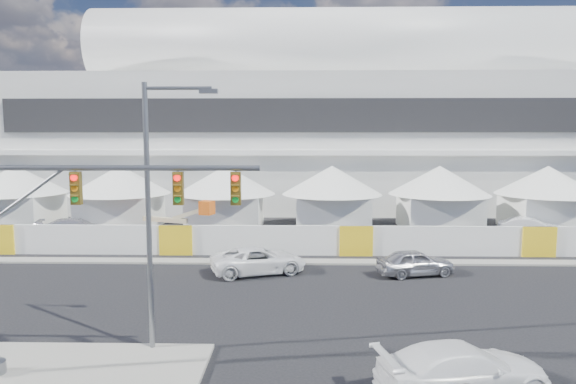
{
  "coord_description": "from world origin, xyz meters",
  "views": [
    {
      "loc": [
        2.18,
        -19.06,
        8.05
      ],
      "look_at": [
        1.58,
        10.0,
        4.76
      ],
      "focal_mm": 32.0,
      "sensor_mm": 36.0,
      "label": 1
    }
  ],
  "objects_px": {
    "streetlight_median": "(155,199)",
    "boom_lift": "(161,232)",
    "sedan_silver": "(415,262)",
    "traffic_mast": "(42,247)",
    "lot_car_c": "(77,229)",
    "pickup_curb": "(259,260)",
    "pickup_near": "(463,370)",
    "lot_car_a": "(531,228)"
  },
  "relations": [
    {
      "from": "streetlight_median",
      "to": "boom_lift",
      "type": "relative_size",
      "value": 1.39
    },
    {
      "from": "sedan_silver",
      "to": "traffic_mast",
      "type": "distance_m",
      "value": 19.99
    },
    {
      "from": "lot_car_c",
      "to": "pickup_curb",
      "type": "bearing_deg",
      "value": -136.65
    },
    {
      "from": "lot_car_c",
      "to": "boom_lift",
      "type": "xyz_separation_m",
      "value": [
        6.98,
        -1.74,
        0.11
      ]
    },
    {
      "from": "sedan_silver",
      "to": "lot_car_c",
      "type": "xyz_separation_m",
      "value": [
        -23.71,
        9.6,
        0.06
      ]
    },
    {
      "from": "pickup_curb",
      "to": "streetlight_median",
      "type": "relative_size",
      "value": 0.57
    },
    {
      "from": "lot_car_c",
      "to": "boom_lift",
      "type": "bearing_deg",
      "value": -118.28
    },
    {
      "from": "streetlight_median",
      "to": "sedan_silver",
      "type": "bearing_deg",
      "value": 41.59
    },
    {
      "from": "pickup_near",
      "to": "lot_car_a",
      "type": "xyz_separation_m",
      "value": [
        12.95,
        24.28,
        0.0
      ]
    },
    {
      "from": "sedan_silver",
      "to": "pickup_near",
      "type": "relative_size",
      "value": 0.8
    },
    {
      "from": "pickup_near",
      "to": "streetlight_median",
      "type": "bearing_deg",
      "value": 60.34
    },
    {
      "from": "pickup_curb",
      "to": "boom_lift",
      "type": "relative_size",
      "value": 0.79
    },
    {
      "from": "traffic_mast",
      "to": "lot_car_a",
      "type": "bearing_deg",
      "value": 41.83
    },
    {
      "from": "sedan_silver",
      "to": "pickup_curb",
      "type": "height_order",
      "value": "pickup_curb"
    },
    {
      "from": "pickup_near",
      "to": "lot_car_a",
      "type": "bearing_deg",
      "value": -41.39
    },
    {
      "from": "pickup_near",
      "to": "traffic_mast",
      "type": "height_order",
      "value": "traffic_mast"
    },
    {
      "from": "sedan_silver",
      "to": "pickup_near",
      "type": "height_order",
      "value": "pickup_near"
    },
    {
      "from": "lot_car_a",
      "to": "streetlight_median",
      "type": "distance_m",
      "value": 31.88
    },
    {
      "from": "sedan_silver",
      "to": "pickup_near",
      "type": "bearing_deg",
      "value": 160.41
    },
    {
      "from": "sedan_silver",
      "to": "traffic_mast",
      "type": "relative_size",
      "value": 0.48
    },
    {
      "from": "pickup_curb",
      "to": "traffic_mast",
      "type": "relative_size",
      "value": 0.6
    },
    {
      "from": "pickup_curb",
      "to": "boom_lift",
      "type": "height_order",
      "value": "boom_lift"
    },
    {
      "from": "pickup_curb",
      "to": "traffic_mast",
      "type": "xyz_separation_m",
      "value": [
        -5.93,
        -13.05,
        3.66
      ]
    },
    {
      "from": "pickup_curb",
      "to": "boom_lift",
      "type": "bearing_deg",
      "value": 26.75
    },
    {
      "from": "sedan_silver",
      "to": "pickup_curb",
      "type": "distance_m",
      "value": 8.99
    },
    {
      "from": "sedan_silver",
      "to": "pickup_curb",
      "type": "bearing_deg",
      "value": 75.39
    },
    {
      "from": "pickup_curb",
      "to": "lot_car_a",
      "type": "xyz_separation_m",
      "value": [
        20.35,
        10.47,
        0.03
      ]
    },
    {
      "from": "boom_lift",
      "to": "lot_car_a",
      "type": "bearing_deg",
      "value": 24.75
    },
    {
      "from": "sedan_silver",
      "to": "boom_lift",
      "type": "bearing_deg",
      "value": 51.92
    },
    {
      "from": "boom_lift",
      "to": "pickup_curb",
      "type": "bearing_deg",
      "value": -25.51
    },
    {
      "from": "pickup_curb",
      "to": "streetlight_median",
      "type": "bearing_deg",
      "value": 146.23
    },
    {
      "from": "lot_car_a",
      "to": "lot_car_c",
      "type": "relative_size",
      "value": 0.86
    },
    {
      "from": "pickup_near",
      "to": "lot_car_a",
      "type": "distance_m",
      "value": 27.52
    },
    {
      "from": "lot_car_c",
      "to": "streetlight_median",
      "type": "xyz_separation_m",
      "value": [
        11.84,
        -20.14,
        4.92
      ]
    },
    {
      "from": "sedan_silver",
      "to": "pickup_near",
      "type": "distance_m",
      "value": 13.64
    },
    {
      "from": "pickup_curb",
      "to": "pickup_near",
      "type": "xyz_separation_m",
      "value": [
        7.4,
        -13.81,
        0.03
      ]
    },
    {
      "from": "lot_car_a",
      "to": "streetlight_median",
      "type": "bearing_deg",
      "value": 153.63
    },
    {
      "from": "pickup_curb",
      "to": "sedan_silver",
      "type": "bearing_deg",
      "value": -110.5
    },
    {
      "from": "sedan_silver",
      "to": "lot_car_a",
      "type": "relative_size",
      "value": 0.91
    },
    {
      "from": "sedan_silver",
      "to": "boom_lift",
      "type": "relative_size",
      "value": 0.63
    },
    {
      "from": "lot_car_c",
      "to": "boom_lift",
      "type": "height_order",
      "value": "boom_lift"
    },
    {
      "from": "lot_car_a",
      "to": "traffic_mast",
      "type": "height_order",
      "value": "traffic_mast"
    }
  ]
}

